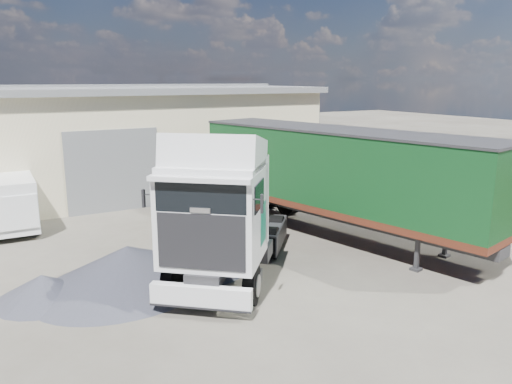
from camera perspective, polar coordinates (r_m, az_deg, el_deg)
ground at (r=14.77m, az=1.80°, el=-9.92°), size 120.00×120.00×0.00m
warehouse at (r=27.81m, az=-27.14°, el=5.11°), size 30.60×12.60×5.42m
brick_boundary_wall at (r=26.01m, az=16.81°, el=2.39°), size 0.35×26.00×2.50m
tractor_unit at (r=13.90m, az=-3.92°, el=-3.27°), size 6.07×6.55×4.42m
box_trailer at (r=18.29m, az=9.13°, el=2.31°), size 5.22×12.22×3.98m
panel_van at (r=21.71m, az=-26.91°, el=-0.86°), size 2.22×5.23×2.12m
gravel_heap at (r=14.64m, az=-14.77°, el=-8.32°), size 7.53×7.08×1.14m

